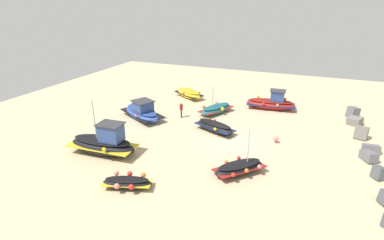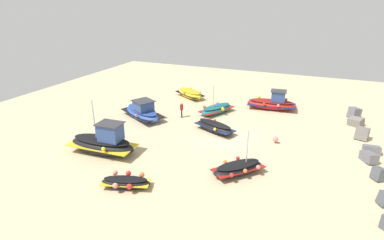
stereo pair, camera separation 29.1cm
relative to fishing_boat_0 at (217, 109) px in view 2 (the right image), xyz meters
The scene contains 12 objects.
ground_plane 6.28m from the fishing_boat_0, 26.83° to the left, with size 54.42×54.42×0.00m, color #C6B289.
fishing_boat_0 is the anchor object (origin of this frame).
fishing_boat_1 6.31m from the fishing_boat_0, 125.25° to the left, with size 2.70×5.39×2.12m.
fishing_boat_2 7.67m from the fishing_boat_0, 56.47° to the right, with size 4.31×5.59×1.97m.
fishing_boat_3 11.92m from the fishing_boat_0, 25.60° to the left, with size 3.74×3.57×3.15m.
fishing_boat_4 4.84m from the fishing_boat_0, 16.67° to the left, with size 2.81×4.21×0.95m.
fishing_boat_5 6.20m from the fishing_boat_0, 129.82° to the right, with size 3.49×4.37×1.02m.
fishing_boat_6 12.93m from the fishing_boat_0, 23.63° to the right, with size 2.47×5.56×4.27m.
fishing_boat_7 15.12m from the fishing_boat_0, ahead, with size 2.11×3.34×0.81m.
person_walking 3.82m from the fishing_boat_0, 49.40° to the right, with size 0.32×0.32×1.57m.
breakwater_rocks 14.47m from the fishing_boat_0, 70.32° to the left, with size 20.57×2.57×1.23m.
mooring_buoy_0 8.37m from the fishing_boat_0, 54.22° to the left, with size 0.46×0.46×0.60m.
Camera 2 is at (22.91, 6.42, 11.04)m, focal length 28.37 mm.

